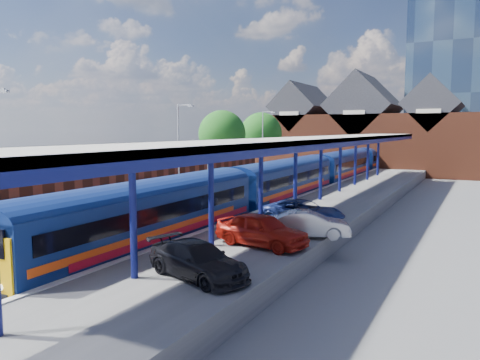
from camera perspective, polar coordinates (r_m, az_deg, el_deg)
The scene contains 22 objects.
ground at distance 42.20m, azimuth 6.19°, elevation -2.00°, with size 240.00×240.00×0.00m, color #5B5B5E.
ballast_bed at distance 33.20m, azimuth -0.16°, elevation -4.14°, with size 6.00×76.00×0.06m, color #473D33.
rails at distance 33.18m, azimuth -0.16°, elevation -3.99°, with size 4.51×76.00×0.14m.
left_platform at distance 35.98m, azimuth -7.94°, elevation -2.64°, with size 5.00×76.00×1.00m, color #565659.
right_platform at distance 30.82m, azimuth 9.78°, elevation -4.15°, with size 6.00×76.00×1.00m, color #565659.
coping_left at distance 34.60m, azimuth -4.79°, elevation -2.07°, with size 0.30×76.00×0.05m, color silver.
coping_right at distance 31.71m, azimuth 4.88°, elevation -2.83°, with size 0.30×76.00×0.05m, color silver.
yellow_line at distance 34.93m, azimuth -5.62°, elevation -2.03°, with size 0.14×76.00×0.01m, color yellow.
train at distance 44.03m, azimuth 9.34°, elevation 1.07°, with size 3.03×65.94×3.45m.
canopy at distance 32.36m, azimuth 10.12°, elevation 4.80°, with size 4.50×52.00×4.48m.
lamp_post_c at distance 37.71m, azimuth -7.34°, elevation 4.63°, with size 1.48×0.18×7.00m.
lamp_post_d at distance 51.64m, azimuth 2.92°, elevation 5.08°, with size 1.48×0.18×7.00m.
platform_sign at distance 38.76m, azimuth -3.95°, elevation 1.30°, with size 0.55×0.08×2.50m.
brick_wall at distance 32.56m, azimuth -18.38°, elevation -0.35°, with size 0.35×50.00×3.86m.
station_building at distance 68.61m, azimuth 14.88°, elevation 5.53°, with size 30.00×12.12×13.78m.
glass_tower at distance 90.18m, azimuth 24.81°, elevation 14.69°, with size 14.20×14.20×40.30m.
tree_near at distance 51.59m, azimuth -2.10°, elevation 5.48°, with size 5.20×5.20×8.10m.
tree_far at distance 58.25m, azimuth 2.68°, elevation 5.55°, with size 5.20×5.20×8.10m.
parked_car_red at distance 20.10m, azimuth 2.65°, elevation -6.07°, with size 1.68×4.18×1.43m, color #A6170D.
parked_car_silver at distance 21.88m, azimuth 8.38°, elevation -5.36°, with size 1.31×3.77×1.24m, color #BABBC0.
parked_car_dark at distance 16.02m, azimuth -5.17°, elevation -9.71°, with size 1.67×4.11×1.19m, color black.
parked_car_blue at distance 25.25m, azimuth 7.70°, elevation -3.82°, with size 2.04×4.43×1.23m, color navy.
Camera 1 is at (15.23, -8.89, 5.97)m, focal length 35.00 mm.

